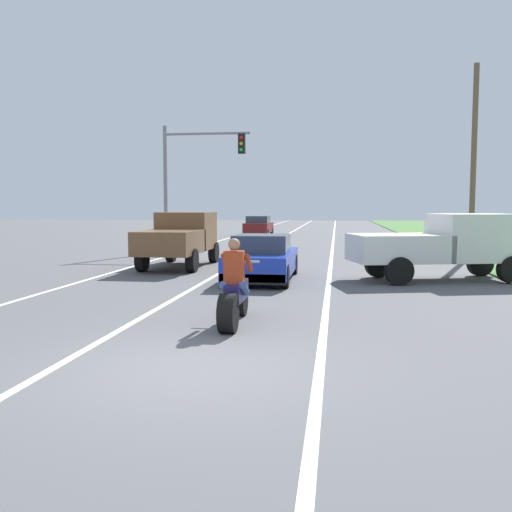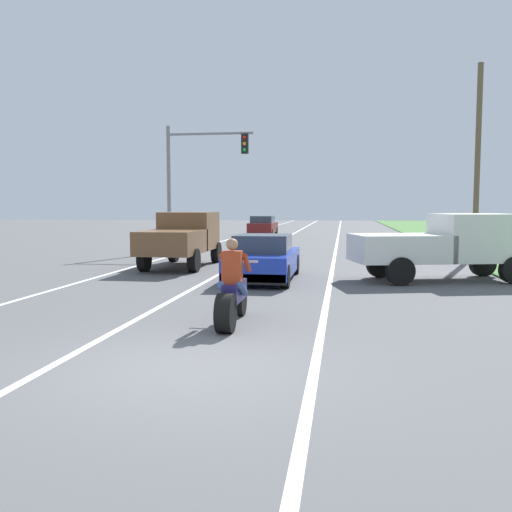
# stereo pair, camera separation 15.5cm
# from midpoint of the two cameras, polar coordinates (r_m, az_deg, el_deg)

# --- Properties ---
(ground_plane) EXTENTS (160.00, 160.00, 0.00)m
(ground_plane) POSITION_cam_midpoint_polar(r_m,az_deg,el_deg) (7.81, -7.12, -11.34)
(ground_plane) COLOR #565659
(lane_stripe_left_solid) EXTENTS (0.14, 120.00, 0.01)m
(lane_stripe_left_solid) POSITION_cam_midpoint_polar(r_m,az_deg,el_deg) (28.29, -6.51, 0.59)
(lane_stripe_left_solid) COLOR white
(lane_stripe_left_solid) RESTS_ON ground
(lane_stripe_right_solid) EXTENTS (0.14, 120.00, 0.01)m
(lane_stripe_right_solid) POSITION_cam_midpoint_polar(r_m,az_deg,el_deg) (27.29, 8.24, 0.40)
(lane_stripe_right_solid) COLOR white
(lane_stripe_right_solid) RESTS_ON ground
(lane_stripe_centre_dashed) EXTENTS (0.14, 120.00, 0.01)m
(lane_stripe_centre_dashed) POSITION_cam_midpoint_polar(r_m,az_deg,el_deg) (27.56, 0.73, 0.50)
(lane_stripe_centre_dashed) COLOR white
(lane_stripe_centre_dashed) RESTS_ON ground
(motorcycle_with_rider) EXTENTS (0.70, 2.21, 1.62)m
(motorcycle_with_rider) POSITION_cam_midpoint_polar(r_m,az_deg,el_deg) (10.34, -2.01, -3.87)
(motorcycle_with_rider) COLOR black
(motorcycle_with_rider) RESTS_ON ground
(sports_car_blue) EXTENTS (1.84, 4.30, 1.37)m
(sports_car_blue) POSITION_cam_midpoint_polar(r_m,az_deg,el_deg) (16.70, 1.04, -0.33)
(sports_car_blue) COLOR #1E38B2
(sports_car_blue) RESTS_ON ground
(pickup_truck_left_lane_brown) EXTENTS (2.02, 4.80, 1.98)m
(pickup_truck_left_lane_brown) POSITION_cam_midpoint_polar(r_m,az_deg,el_deg) (20.57, -7.31, 1.98)
(pickup_truck_left_lane_brown) COLOR brown
(pickup_truck_left_lane_brown) RESTS_ON ground
(pickup_truck_right_shoulder_white) EXTENTS (5.14, 3.14, 1.98)m
(pickup_truck_right_shoulder_white) POSITION_cam_midpoint_polar(r_m,az_deg,el_deg) (17.48, 18.71, 1.22)
(pickup_truck_right_shoulder_white) COLOR silver
(pickup_truck_right_shoulder_white) RESTS_ON ground
(traffic_light_mast_near) EXTENTS (4.19, 0.34, 6.00)m
(traffic_light_mast_near) POSITION_cam_midpoint_polar(r_m,az_deg,el_deg) (26.99, -6.14, 8.80)
(traffic_light_mast_near) COLOR gray
(traffic_light_mast_near) RESTS_ON ground
(utility_pole_roadside) EXTENTS (0.24, 0.24, 8.37)m
(utility_pole_roadside) POSITION_cam_midpoint_polar(r_m,az_deg,el_deg) (26.66, 21.77, 8.99)
(utility_pole_roadside) COLOR brown
(utility_pole_roadside) RESTS_ON ground
(construction_barrel_nearest) EXTENTS (0.58, 0.58, 1.00)m
(construction_barrel_nearest) POSITION_cam_midpoint_polar(r_m,az_deg,el_deg) (16.52, 14.79, -0.99)
(construction_barrel_nearest) COLOR orange
(construction_barrel_nearest) RESTS_ON ground
(construction_barrel_mid) EXTENTS (0.58, 0.58, 1.00)m
(construction_barrel_mid) POSITION_cam_midpoint_polar(r_m,az_deg,el_deg) (21.14, 13.69, 0.33)
(construction_barrel_mid) COLOR orange
(construction_barrel_mid) RESTS_ON ground
(distant_car_far_ahead) EXTENTS (1.80, 4.00, 1.50)m
(distant_car_far_ahead) POSITION_cam_midpoint_polar(r_m,az_deg,el_deg) (41.19, 0.81, 3.09)
(distant_car_far_ahead) COLOR maroon
(distant_car_far_ahead) RESTS_ON ground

